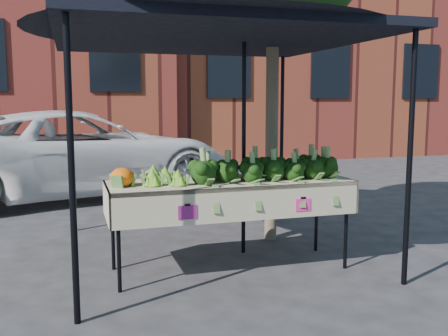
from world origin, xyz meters
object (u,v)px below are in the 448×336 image
canopy (211,130)px  street_tree (272,64)px  table (230,225)px  vehicle (75,40)px

canopy → street_tree: street_tree is taller
table → street_tree: bearing=48.9°
canopy → vehicle: bearing=108.1°
vehicle → street_tree: bearing=-165.0°
canopy → vehicle: 4.48m
street_tree → canopy: bearing=-157.5°
street_tree → vehicle: bearing=120.4°
table → vehicle: (-1.37, 4.63, 2.28)m
canopy → street_tree: bearing=22.5°
canopy → street_tree: size_ratio=0.75×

